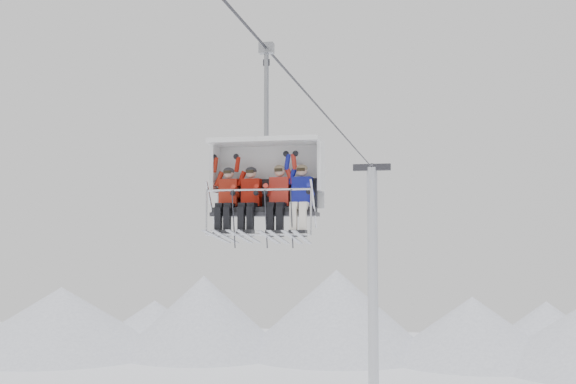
% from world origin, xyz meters
% --- Properties ---
extents(ridgeline, '(72.00, 21.00, 7.00)m').
position_xyz_m(ridgeline, '(-1.58, 42.05, 2.84)').
color(ridgeline, white).
rests_on(ridgeline, ground).
extents(lift_tower_right, '(2.00, 1.80, 13.48)m').
position_xyz_m(lift_tower_right, '(0.00, 22.00, 5.78)').
color(lift_tower_right, silver).
rests_on(lift_tower_right, ground).
extents(haul_cable, '(0.06, 50.00, 0.06)m').
position_xyz_m(haul_cable, '(0.00, 0.00, 13.30)').
color(haul_cable, '#323237').
rests_on(haul_cable, lift_tower_left).
extents(chairlift_carrier, '(2.29, 1.17, 3.98)m').
position_xyz_m(chairlift_carrier, '(0.00, -2.06, 10.66)').
color(chairlift_carrier, black).
rests_on(chairlift_carrier, haul_cable).
extents(skier_far_left, '(0.38, 1.69, 1.53)m').
position_xyz_m(skier_far_left, '(-0.77, -2.37, 10.18)').
color(skier_far_left, '#A62211').
rests_on(skier_far_left, chairlift_carrier).
extents(skier_center_left, '(0.38, 1.69, 1.53)m').
position_xyz_m(skier_center_left, '(-0.29, -2.37, 10.18)').
color(skier_center_left, '#A5170A').
rests_on(skier_center_left, chairlift_carrier).
extents(skier_center_right, '(0.39, 1.69, 1.57)m').
position_xyz_m(skier_center_right, '(0.30, -2.37, 10.19)').
color(skier_center_right, red).
rests_on(skier_center_right, chairlift_carrier).
extents(skier_far_right, '(0.39, 1.69, 1.57)m').
position_xyz_m(skier_far_right, '(0.76, -2.37, 10.19)').
color(skier_far_right, '#151B91').
rests_on(skier_far_right, chairlift_carrier).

